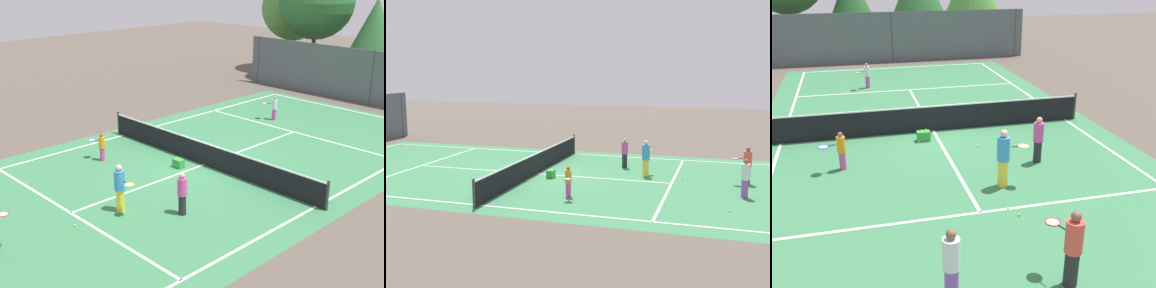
# 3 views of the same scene
# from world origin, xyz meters

# --- Properties ---
(ground_plane) EXTENTS (80.00, 80.00, 0.00)m
(ground_plane) POSITION_xyz_m (0.00, 0.00, 0.00)
(ground_plane) COLOR brown
(court_surface) EXTENTS (13.00, 25.00, 0.01)m
(court_surface) POSITION_xyz_m (0.00, 0.00, 0.00)
(court_surface) COLOR #387A4C
(court_surface) RESTS_ON ground_plane
(tennis_net) EXTENTS (11.90, 0.10, 1.10)m
(tennis_net) POSITION_xyz_m (0.00, 0.00, 0.51)
(tennis_net) COLOR #333833
(tennis_net) RESTS_ON ground_plane
(player_1) EXTENTS (0.84, 0.47, 1.22)m
(player_1) POSITION_xyz_m (-3.39, -2.75, 0.63)
(player_1) COLOR #D14799
(player_1) RESTS_ON ground_plane
(player_2) EXTENTS (0.33, 0.33, 1.54)m
(player_2) POSITION_xyz_m (-1.44, -9.38, 0.79)
(player_2) COLOR purple
(player_2) RESTS_ON ground_plane
(player_3) EXTENTS (0.94, 0.38, 1.70)m
(player_3) POSITION_xyz_m (1.06, -5.07, 0.88)
(player_3) COLOR yellow
(player_3) RESTS_ON ground_plane
(player_4) EXTENTS (0.58, 0.93, 1.65)m
(player_4) POSITION_xyz_m (0.91, -9.52, 0.85)
(player_4) COLOR #232328
(player_4) RESTS_ON ground_plane
(player_5) EXTENTS (0.32, 0.32, 1.51)m
(player_5) POSITION_xyz_m (2.69, -3.73, 0.77)
(player_5) COLOR #232328
(player_5) RESTS_ON ground_plane
(ball_crate) EXTENTS (0.47, 0.29, 0.43)m
(ball_crate) POSITION_xyz_m (-0.53, -0.95, 0.18)
(ball_crate) COLOR green
(ball_crate) RESTS_ON ground_plane
(tennis_ball_0) EXTENTS (0.07, 0.07, 0.07)m
(tennis_ball_0) POSITION_xyz_m (3.15, 6.68, 0.03)
(tennis_ball_0) COLOR #CCE533
(tennis_ball_0) RESTS_ON ground_plane
(tennis_ball_1) EXTENTS (0.07, 0.07, 0.07)m
(tennis_ball_1) POSITION_xyz_m (1.21, -1.99, 0.03)
(tennis_ball_1) COLOR #CCE533
(tennis_ball_1) RESTS_ON ground_plane
(tennis_ball_2) EXTENTS (0.07, 0.07, 0.07)m
(tennis_ball_2) POSITION_xyz_m (2.61, 7.94, 0.03)
(tennis_ball_2) COLOR #CCE533
(tennis_ball_2) RESTS_ON ground_plane
(tennis_ball_3) EXTENTS (0.07, 0.07, 0.07)m
(tennis_ball_3) POSITION_xyz_m (-0.73, -1.09, 0.03)
(tennis_ball_3) COLOR #CCE533
(tennis_ball_3) RESTS_ON ground_plane
(tennis_ball_4) EXTENTS (0.07, 0.07, 0.07)m
(tennis_ball_4) POSITION_xyz_m (0.90, -6.79, 0.03)
(tennis_ball_4) COLOR #CCE533
(tennis_ball_4) RESTS_ON ground_plane
(tennis_ball_5) EXTENTS (0.07, 0.07, 0.07)m
(tennis_ball_5) POSITION_xyz_m (0.74, -6.40, 0.03)
(tennis_ball_5) COLOR #CCE533
(tennis_ball_5) RESTS_ON ground_plane
(tennis_ball_6) EXTENTS (0.07, 0.07, 0.07)m
(tennis_ball_6) POSITION_xyz_m (-3.57, -8.83, 0.03)
(tennis_ball_6) COLOR #CCE533
(tennis_ball_6) RESTS_ON ground_plane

